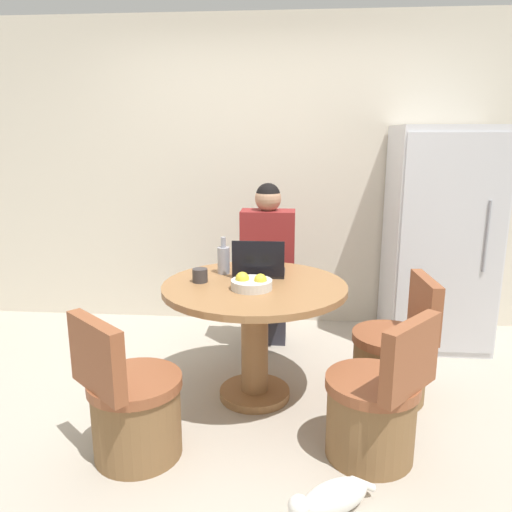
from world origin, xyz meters
The scene contains 13 objects.
ground_plane centered at (0.00, 0.00, 0.00)m, with size 12.00×12.00×0.00m, color #B2A899.
wall_back centered at (0.00, 1.69, 1.30)m, with size 7.00×0.06×2.60m.
refrigerator centered at (1.41, 1.29, 0.85)m, with size 0.76×0.71×1.71m.
dining_table centered at (0.05, 0.27, 0.56)m, with size 1.13×1.13×0.76m.
chair_near_left_corner centered at (-0.52, -0.39, 0.26)m, with size 0.55×0.55×0.79m.
chair_right_side centered at (0.92, 0.33, 0.26)m, with size 0.48×0.48×0.79m.
chair_near_right_corner centered at (0.71, -0.30, 0.26)m, with size 0.55×0.55×0.79m.
person_seated centered at (0.08, 1.05, 0.70)m, with size 0.40×0.37×1.30m.
laptop centered at (0.06, 0.45, 0.81)m, with size 0.33×0.23×0.24m.
fruit_bowl centered at (0.04, 0.16, 0.79)m, with size 0.24×0.24×0.10m.
coffee_cup centered at (-0.29, 0.28, 0.80)m, with size 0.09×0.09×0.08m.
bottle centered at (-0.17, 0.49, 0.85)m, with size 0.08×0.08×0.24m.
cat centered at (0.48, -0.72, 0.08)m, with size 0.41×0.30×0.15m.
Camera 1 is at (0.30, -2.63, 1.63)m, focal length 35.00 mm.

